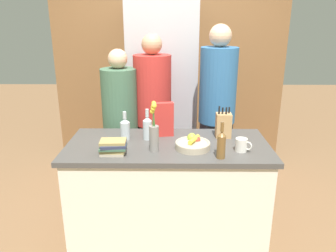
% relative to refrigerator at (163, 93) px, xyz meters
% --- Properties ---
extents(ground_plane, '(14.00, 14.00, 0.00)m').
position_rel_refrigerator_xyz_m(ground_plane, '(0.08, -1.28, -1.02)').
color(ground_plane, brown).
extents(kitchen_island, '(1.64, 0.76, 0.88)m').
position_rel_refrigerator_xyz_m(kitchen_island, '(0.08, -1.28, -0.57)').
color(kitchen_island, silver).
rests_on(kitchen_island, ground_plane).
extents(back_wall_wood, '(2.84, 0.12, 2.60)m').
position_rel_refrigerator_xyz_m(back_wall_wood, '(0.08, 0.36, 0.28)').
color(back_wall_wood, brown).
rests_on(back_wall_wood, ground_plane).
extents(refrigerator, '(0.77, 0.63, 2.04)m').
position_rel_refrigerator_xyz_m(refrigerator, '(0.00, 0.00, 0.00)').
color(refrigerator, '#B7B7BC').
rests_on(refrigerator, ground_plane).
extents(fruit_bowl, '(0.27, 0.27, 0.10)m').
position_rel_refrigerator_xyz_m(fruit_bowl, '(0.27, -1.37, -0.10)').
color(fruit_bowl, tan).
rests_on(fruit_bowl, kitchen_island).
extents(knife_block, '(0.13, 0.11, 0.27)m').
position_rel_refrigerator_xyz_m(knife_block, '(0.54, -1.11, -0.03)').
color(knife_block, tan).
rests_on(knife_block, kitchen_island).
extents(flower_vase, '(0.07, 0.07, 0.39)m').
position_rel_refrigerator_xyz_m(flower_vase, '(-0.03, -1.43, 0.02)').
color(flower_vase, gray).
rests_on(flower_vase, kitchen_island).
extents(cereal_box, '(0.17, 0.08, 0.29)m').
position_rel_refrigerator_xyz_m(cereal_box, '(0.04, -1.08, 0.01)').
color(cereal_box, red).
rests_on(cereal_box, kitchen_island).
extents(coffee_mug, '(0.12, 0.09, 0.10)m').
position_rel_refrigerator_xyz_m(coffee_mug, '(0.64, -1.43, -0.08)').
color(coffee_mug, silver).
rests_on(coffee_mug, kitchen_island).
extents(book_stack, '(0.21, 0.17, 0.10)m').
position_rel_refrigerator_xyz_m(book_stack, '(-0.33, -1.48, -0.08)').
color(book_stack, '#B7A88E').
rests_on(book_stack, kitchen_island).
extents(bottle_oil, '(0.08, 0.08, 0.26)m').
position_rel_refrigerator_xyz_m(bottle_oil, '(-0.10, -1.17, -0.03)').
color(bottle_oil, '#B2BCC1').
rests_on(bottle_oil, kitchen_island).
extents(bottle_vinegar, '(0.06, 0.06, 0.27)m').
position_rel_refrigerator_xyz_m(bottle_vinegar, '(0.46, -1.55, -0.03)').
color(bottle_vinegar, brown).
rests_on(bottle_vinegar, kitchen_island).
extents(bottle_wine, '(0.08, 0.08, 0.24)m').
position_rel_refrigerator_xyz_m(bottle_wine, '(-0.28, -1.18, -0.04)').
color(bottle_wine, '#B2BCC1').
rests_on(bottle_wine, kitchen_island).
extents(person_at_sink, '(0.35, 0.35, 1.58)m').
position_rel_refrigerator_xyz_m(person_at_sink, '(-0.40, -0.65, -0.13)').
color(person_at_sink, '#383842').
rests_on(person_at_sink, ground_plane).
extents(person_in_blue, '(0.37, 0.37, 1.72)m').
position_rel_refrigerator_xyz_m(person_in_blue, '(-0.09, -0.55, -0.06)').
color(person_in_blue, '#383842').
rests_on(person_in_blue, ground_plane).
extents(person_in_red_tee, '(0.36, 0.36, 1.80)m').
position_rel_refrigerator_xyz_m(person_in_red_tee, '(0.55, -0.62, -0.00)').
color(person_in_red_tee, '#383842').
rests_on(person_in_red_tee, ground_plane).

